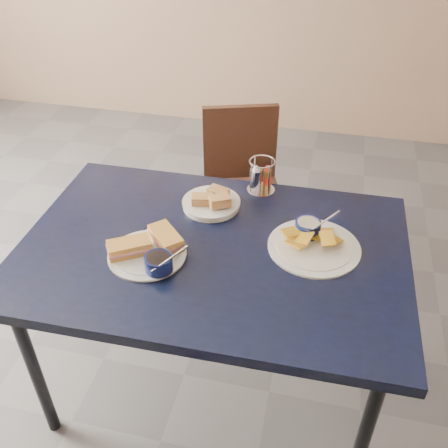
% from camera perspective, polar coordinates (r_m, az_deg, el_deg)
% --- Properties ---
extents(ground, '(6.00, 6.00, 0.00)m').
position_cam_1_polar(ground, '(2.27, -4.59, -16.80)').
color(ground, '#545459').
rests_on(ground, ground).
extents(dining_table, '(1.32, 0.90, 0.75)m').
position_cam_1_polar(dining_table, '(1.73, -1.27, -4.08)').
color(dining_table, black).
rests_on(dining_table, ground).
extents(chair_far, '(0.48, 0.48, 0.81)m').
position_cam_1_polar(chair_far, '(2.62, 2.54, 5.53)').
color(chair_far, '#321910').
rests_on(chair_far, ground).
extents(sandwich_plate, '(0.30, 0.27, 0.12)m').
position_cam_1_polar(sandwich_plate, '(1.66, -8.48, -2.98)').
color(sandwich_plate, white).
rests_on(sandwich_plate, dining_table).
extents(plantain_plate, '(0.31, 0.31, 0.12)m').
position_cam_1_polar(plantain_plate, '(1.72, 10.02, -1.86)').
color(plantain_plate, white).
rests_on(plantain_plate, dining_table).
extents(bread_basket, '(0.22, 0.22, 0.07)m').
position_cam_1_polar(bread_basket, '(1.87, -1.39, 2.51)').
color(bread_basket, white).
rests_on(bread_basket, dining_table).
extents(condiment_caddy, '(0.11, 0.11, 0.14)m').
position_cam_1_polar(condiment_caddy, '(1.95, 4.16, 5.27)').
color(condiment_caddy, silver).
rests_on(condiment_caddy, dining_table).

